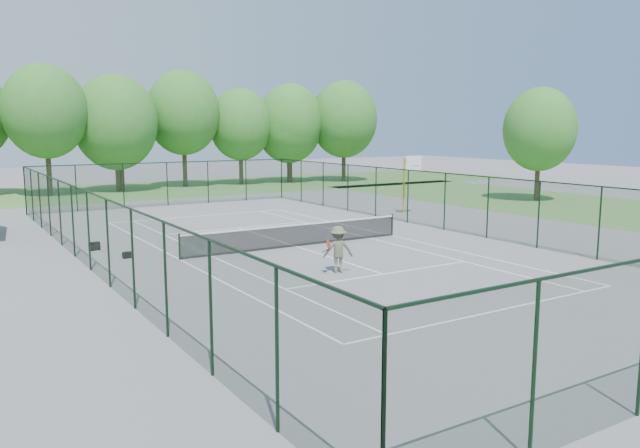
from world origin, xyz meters
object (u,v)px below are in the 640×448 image
(basketball_goal, at_px, (409,173))
(tennis_player, at_px, (338,249))
(sports_bag_a, at_px, (94,246))
(tennis_net, at_px, (297,234))

(basketball_goal, height_order, tennis_player, basketball_goal)
(basketball_goal, relative_size, sports_bag_a, 7.94)
(basketball_goal, bearing_deg, tennis_player, -138.80)
(tennis_net, height_order, tennis_player, tennis_player)
(sports_bag_a, relative_size, tennis_player, 0.21)
(basketball_goal, distance_m, sports_bag_a, 19.80)
(tennis_net, xyz_separation_m, tennis_player, (-1.25, -5.27, 0.30))
(tennis_net, bearing_deg, tennis_player, -103.37)
(tennis_net, bearing_deg, sports_bag_a, 153.60)
(tennis_net, bearing_deg, basketball_goal, 27.22)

